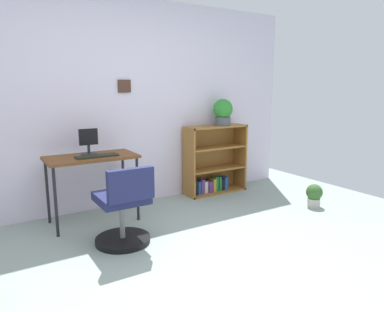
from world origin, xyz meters
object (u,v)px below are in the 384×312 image
(monitor, at_px, (89,142))
(keyboard, at_px, (97,156))
(bookshelf_low, at_px, (213,163))
(potted_plant_floor, at_px, (314,195))
(desk, at_px, (91,162))
(potted_plant_on_shelf, at_px, (223,112))
(office_chair, at_px, (124,211))

(monitor, distance_m, keyboard, 0.22)
(keyboard, distance_m, bookshelf_low, 1.79)
(bookshelf_low, relative_size, potted_plant_floor, 3.32)
(keyboard, height_order, bookshelf_low, bookshelf_low)
(desk, relative_size, keyboard, 2.16)
(potted_plant_on_shelf, bearing_deg, monitor, -177.12)
(keyboard, relative_size, office_chair, 0.57)
(office_chair, height_order, potted_plant_on_shelf, potted_plant_on_shelf)
(potted_plant_on_shelf, bearing_deg, bookshelf_low, 153.70)
(desk, distance_m, keyboard, 0.12)
(monitor, relative_size, office_chair, 0.37)
(potted_plant_floor, bearing_deg, keyboard, 160.51)
(desk, bearing_deg, monitor, 85.91)
(office_chair, xyz_separation_m, potted_plant_floor, (2.40, -0.21, -0.18))
(desk, height_order, potted_plant_on_shelf, potted_plant_on_shelf)
(bookshelf_low, bearing_deg, office_chair, -149.97)
(desk, xyz_separation_m, monitor, (0.01, 0.09, 0.21))
(monitor, relative_size, bookshelf_low, 0.30)
(keyboard, xyz_separation_m, potted_plant_on_shelf, (1.85, 0.28, 0.39))
(bookshelf_low, bearing_deg, monitor, -175.02)
(office_chair, xyz_separation_m, bookshelf_low, (1.70, 0.98, 0.09))
(monitor, xyz_separation_m, potted_plant_floor, (2.46, -1.04, -0.72))
(monitor, relative_size, potted_plant_on_shelf, 0.78)
(keyboard, distance_m, potted_plant_floor, 2.64)
(office_chair, relative_size, bookshelf_low, 0.82)
(office_chair, bearing_deg, keyboard, 92.75)
(office_chair, distance_m, potted_plant_on_shelf, 2.19)
(desk, bearing_deg, potted_plant_on_shelf, 5.67)
(monitor, bearing_deg, office_chair, -85.76)
(desk, height_order, potted_plant_floor, desk)
(bookshelf_low, bearing_deg, potted_plant_floor, -59.63)
(monitor, height_order, keyboard, monitor)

